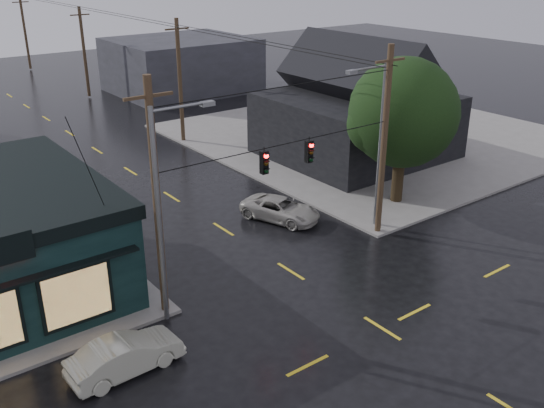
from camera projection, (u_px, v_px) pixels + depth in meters
ground_plane at (382, 328)px, 24.85m from camera, size 160.00×160.00×0.00m
sidewalk_ne at (372, 135)px, 50.65m from camera, size 28.00×28.00×0.15m
ne_building at (358, 97)px, 43.96m from camera, size 12.60×11.60×8.75m
corner_tree at (403, 113)px, 35.09m from camera, size 6.45×6.45×8.71m
utility_pole_nw at (166, 311)px, 26.02m from camera, size 2.00×0.32×10.15m
utility_pole_ne at (377, 233)px, 33.25m from camera, size 2.00×0.32×10.15m
utility_pole_far_a at (184, 142)px, 49.05m from camera, size 2.00×0.32×9.65m
utility_pole_far_b at (90, 97)px, 63.76m from camera, size 2.00×0.32×9.15m
utility_pole_far_c at (31, 70)px, 78.46m from camera, size 2.00×0.32×9.15m
span_signal_assembly at (287, 156)px, 27.48m from camera, size 13.00×0.48×1.23m
streetlight_nw at (167, 321)px, 25.34m from camera, size 5.40×0.30×9.15m
streetlight_ne at (374, 226)px, 34.04m from camera, size 5.40×0.30×9.15m
bg_building_east at (181, 65)px, 65.75m from camera, size 14.00×12.00×5.60m
sedan_cream at (126, 355)px, 22.07m from camera, size 4.30×1.64×1.40m
suv_silver at (281, 209)px, 34.64m from camera, size 3.67×5.10×1.29m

